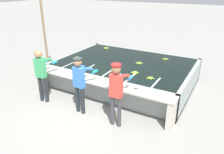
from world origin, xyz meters
The scene contains 15 objects.
ground_plane centered at (0.00, 0.00, 0.00)m, with size 80.00×80.00×0.00m, color gray.
wash_tank centered at (0.00, 2.18, 0.42)m, with size 4.85×3.50×0.85m.
work_ledge centered at (0.00, 0.22, 0.62)m, with size 4.85×0.45×0.85m.
worker_0 centered at (-1.61, -0.35, 1.03)m, with size 0.46×0.73×1.71m.
worker_1 centered at (-0.18, -0.30, 1.02)m, with size 0.45×0.73×1.68m.
worker_2 centered at (1.02, -0.35, 1.07)m, with size 0.42×0.73×1.74m.
banana_bunch_floating_0 centered at (0.77, 1.36, 0.87)m, with size 0.26×0.28×0.08m.
banana_bunch_floating_1 centered at (-0.92, 0.75, 0.87)m, with size 0.26×0.28×0.08m.
banana_bunch_floating_2 centered at (0.54, 2.26, 0.87)m, with size 0.27×0.28×0.08m.
banana_bunch_floating_3 centered at (1.37, 1.17, 0.87)m, with size 0.27×0.27×0.08m.
banana_bunch_floating_4 centered at (1.23, 3.17, 0.87)m, with size 0.28×0.27×0.08m.
banana_bunch_floating_5 centered at (-1.82, 1.65, 0.87)m, with size 0.28×0.28×0.08m.
banana_bunch_floating_6 centered at (-1.54, 3.38, 0.87)m, with size 0.28×0.28×0.08m.
knife_0 centered at (1.34, 0.31, 0.86)m, with size 0.35×0.10×0.02m.
support_post_left centered at (-3.42, 1.65, 1.60)m, with size 0.09×0.09×3.20m.
Camera 1 is at (3.36, -4.70, 3.50)m, focal length 35.00 mm.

